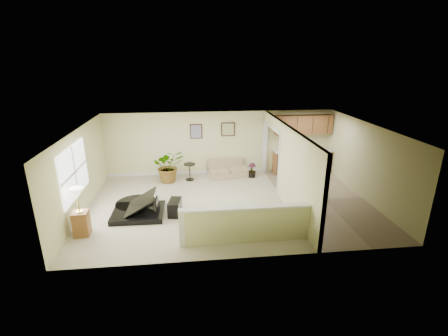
{
  "coord_description": "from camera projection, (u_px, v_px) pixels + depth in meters",
  "views": [
    {
      "loc": [
        -1.25,
        -9.46,
        4.5
      ],
      "look_at": [
        -0.15,
        0.4,
        1.09
      ],
      "focal_mm": 26.0,
      "sensor_mm": 36.0,
      "label": 1
    }
  ],
  "objects": [
    {
      "name": "piano_bench",
      "position": [
        175.0,
        207.0,
        9.73
      ],
      "size": [
        0.43,
        0.71,
        0.44
      ],
      "primitive_type": "cube",
      "rotation": [
        0.0,
        0.0,
        -0.15
      ],
      "color": "black",
      "rests_on": "floor"
    },
    {
      "name": "small_plant",
      "position": [
        252.0,
        171.0,
        12.74
      ],
      "size": [
        0.37,
        0.37,
        0.56
      ],
      "color": "black",
      "rests_on": "floor"
    },
    {
      "name": "ceiling",
      "position": [
        230.0,
        128.0,
        9.67
      ],
      "size": [
        9.0,
        6.0,
        0.04
      ],
      "primitive_type": "cube",
      "color": "white",
      "rests_on": "back_wall"
    },
    {
      "name": "piano",
      "position": [
        137.0,
        195.0,
        9.67
      ],
      "size": [
        1.81,
        1.87,
        1.43
      ],
      "rotation": [
        0.0,
        0.0,
        -0.01
      ],
      "color": "black",
      "rests_on": "floor"
    },
    {
      "name": "interior_partition",
      "position": [
        284.0,
        164.0,
        10.51
      ],
      "size": [
        0.18,
        5.99,
        2.5
      ],
      "color": "#C5C386",
      "rests_on": "floor"
    },
    {
      "name": "kitchen_cabinets",
      "position": [
        299.0,
        151.0,
        13.1
      ],
      "size": [
        2.36,
        0.65,
        2.33
      ],
      "color": "brown",
      "rests_on": "floor"
    },
    {
      "name": "loveseat",
      "position": [
        228.0,
        168.0,
        12.82
      ],
      "size": [
        1.6,
        1.07,
        0.84
      ],
      "rotation": [
        0.0,
        0.0,
        0.18
      ],
      "color": "tan",
      "rests_on": "floor"
    },
    {
      "name": "right_wall",
      "position": [
        367.0,
        162.0,
        10.55
      ],
      "size": [
        0.04,
        6.0,
        2.5
      ],
      "primitive_type": "cube",
      "color": "#C5C386",
      "rests_on": "floor"
    },
    {
      "name": "palm_plant",
      "position": [
        169.0,
        166.0,
        12.15
      ],
      "size": [
        1.3,
        1.19,
        1.25
      ],
      "color": "black",
      "rests_on": "floor"
    },
    {
      "name": "wall_mirror",
      "position": [
        228.0,
        129.0,
        12.72
      ],
      "size": [
        0.55,
        0.04,
        0.55
      ],
      "color": "#311B12",
      "rests_on": "back_wall"
    },
    {
      "name": "back_wall",
      "position": [
        220.0,
        143.0,
        12.89
      ],
      "size": [
        9.0,
        0.04,
        2.5
      ],
      "primitive_type": "cube",
      "color": "#C5C386",
      "rests_on": "floor"
    },
    {
      "name": "left_wall",
      "position": [
        80.0,
        173.0,
        9.6
      ],
      "size": [
        0.04,
        6.0,
        2.5
      ],
      "primitive_type": "cube",
      "color": "#C5C386",
      "rests_on": "floor"
    },
    {
      "name": "accent_table",
      "position": [
        190.0,
        170.0,
        12.37
      ],
      "size": [
        0.45,
        0.45,
        0.65
      ],
      "color": "black",
      "rests_on": "floor"
    },
    {
      "name": "kitchen_vinyl",
      "position": [
        323.0,
        199.0,
        10.81
      ],
      "size": [
        2.7,
        6.0,
        0.01
      ],
      "primitive_type": "cube",
      "color": "gray",
      "rests_on": "floor"
    },
    {
      "name": "front_wall",
      "position": [
        247.0,
        210.0,
        7.26
      ],
      "size": [
        9.0,
        0.04,
        2.5
      ],
      "primitive_type": "cube",
      "color": "#C5C386",
      "rests_on": "floor"
    },
    {
      "name": "left_window",
      "position": [
        74.0,
        172.0,
        9.07
      ],
      "size": [
        0.05,
        2.15,
        1.45
      ],
      "primitive_type": "cube",
      "color": "white",
      "rests_on": "left_wall"
    },
    {
      "name": "wall_art_left",
      "position": [
        196.0,
        131.0,
        12.6
      ],
      "size": [
        0.48,
        0.04,
        0.58
      ],
      "color": "#311B12",
      "rests_on": "back_wall"
    },
    {
      "name": "pony_half_wall",
      "position": [
        245.0,
        224.0,
        8.16
      ],
      "size": [
        3.42,
        0.22,
        1.0
      ],
      "color": "#C5C386",
      "rests_on": "floor"
    },
    {
      "name": "lamp_stand",
      "position": [
        80.0,
        216.0,
        8.48
      ],
      "size": [
        0.42,
        0.42,
        1.34
      ],
      "color": "brown",
      "rests_on": "floor"
    },
    {
      "name": "floor",
      "position": [
        230.0,
        204.0,
        10.48
      ],
      "size": [
        9.0,
        9.0,
        0.0
      ],
      "primitive_type": "plane",
      "color": "tan",
      "rests_on": "ground"
    }
  ]
}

